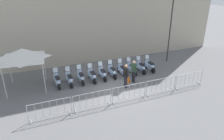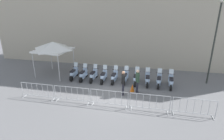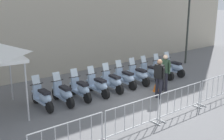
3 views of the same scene
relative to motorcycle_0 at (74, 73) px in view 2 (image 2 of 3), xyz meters
The scene contains 21 objects.
ground_plane 4.40m from the motorcycle_0, 22.16° to the right, with size 120.00×120.00×0.00m, color slate.
motorcycle_0 is the anchor object (origin of this frame).
motorcycle_1 0.86m from the motorcycle_0, ahead, with size 0.57×1.73×1.24m.
motorcycle_2 1.71m from the motorcycle_0, ahead, with size 0.56×1.73×1.24m.
motorcycle_3 2.58m from the motorcycle_0, ahead, with size 0.58×1.73×1.24m.
motorcycle_4 3.43m from the motorcycle_0, ahead, with size 0.56×1.73×1.24m.
motorcycle_5 4.28m from the motorcycle_0, ahead, with size 0.56×1.73×1.24m.
motorcycle_6 5.14m from the motorcycle_0, ahead, with size 0.56×1.73×1.24m.
motorcycle_7 6.01m from the motorcycle_0, ahead, with size 0.62×1.72×1.24m.
motorcycle_8 6.86m from the motorcycle_0, ahead, with size 0.56×1.72×1.24m.
motorcycle_9 7.71m from the motorcycle_0, ahead, with size 0.56×1.73×1.24m.
barrier_segment_0 3.81m from the motorcycle_0, 98.33° to the right, with size 2.30×0.66×1.07m.
barrier_segment_1 3.97m from the motorcycle_0, 62.42° to the right, with size 2.30×0.66×1.07m.
barrier_segment_2 5.34m from the motorcycle_0, 37.70° to the right, with size 2.30×0.66×1.07m.
barrier_segment_3 7.26m from the motorcycle_0, 24.51° to the right, with size 2.30×0.66×1.07m.
barrier_segment_4 9.41m from the motorcycle_0, 17.07° to the right, with size 2.30×0.66×1.07m.
street_lamp 11.13m from the motorcycle_0, 13.14° to the left, with size 0.36×0.36×6.19m.
officer_near_row_end 4.90m from the motorcycle_0, 18.30° to the right, with size 0.29×0.54×1.73m.
officer_mid_plaza 5.58m from the motorcycle_0, ahead, with size 0.32×0.53×1.73m.
canopy_tent 2.90m from the motorcycle_0, 169.35° to the left, with size 2.67×2.67×2.91m.
traffic_cone 5.19m from the motorcycle_0, ahead, with size 0.32×0.32×0.55m, color orange.
Camera 2 is at (3.44, -11.01, 5.96)m, focal length 29.89 mm.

